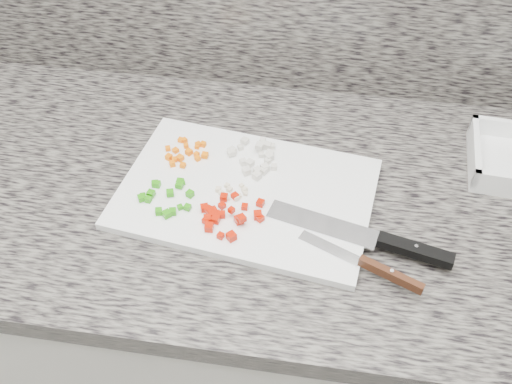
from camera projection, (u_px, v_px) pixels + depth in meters
The scene contains 10 objects.
cabinet at pixel (244, 323), 1.34m from camera, with size 3.92×0.62×0.86m, color silver.
countertop at pixel (240, 192), 1.01m from camera, with size 3.96×0.64×0.04m, color #68645B.
cutting_board at pixel (246, 193), 0.97m from camera, with size 0.42×0.28×0.01m, color white.
carrot_pile at pixel (186, 153), 1.02m from camera, with size 0.08×0.08×0.01m.
onion_pile at pixel (255, 157), 1.01m from camera, with size 0.09×0.11×0.02m.
green_pepper_pile at pixel (166, 196), 0.95m from camera, with size 0.09×0.09×0.01m.
red_pepper_pile at pixel (226, 215), 0.92m from camera, with size 0.11×0.10×0.02m.
garlic_pile at pixel (233, 192), 0.96m from camera, with size 0.05×0.04×0.01m.
chef_knife at pixel (382, 241), 0.88m from camera, with size 0.30×0.10×0.02m.
paring_knife at pixel (375, 268), 0.85m from camera, with size 0.19×0.10×0.02m.
Camera 1 is at (0.13, 0.76, 1.61)m, focal length 40.00 mm.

